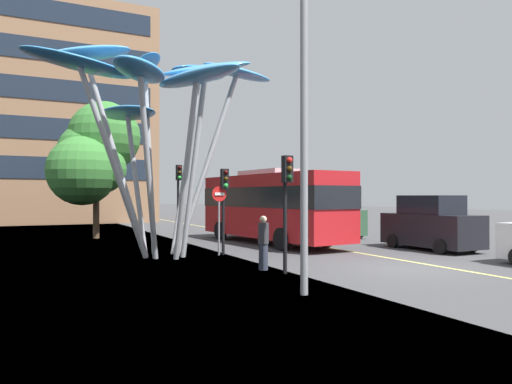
% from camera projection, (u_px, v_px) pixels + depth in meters
% --- Properties ---
extents(ground, '(120.00, 240.00, 0.10)m').
position_uv_depth(ground, '(391.00, 271.00, 15.07)').
color(ground, '#424244').
extents(red_bus, '(3.33, 10.14, 3.58)m').
position_uv_depth(red_bus, '(271.00, 203.00, 23.46)').
color(red_bus, red).
rests_on(red_bus, ground).
extents(leaf_sculpture, '(9.75, 8.93, 8.35)m').
position_uv_depth(leaf_sculpture, '(158.00, 87.00, 18.63)').
color(leaf_sculpture, '#9EA0A5').
rests_on(leaf_sculpture, ground).
extents(traffic_light_kerb_near, '(0.28, 0.42, 3.52)m').
position_uv_depth(traffic_light_kerb_near, '(287.00, 188.00, 14.28)').
color(traffic_light_kerb_near, black).
rests_on(traffic_light_kerb_near, ground).
extents(traffic_light_kerb_far, '(0.28, 0.42, 3.39)m').
position_uv_depth(traffic_light_kerb_far, '(224.00, 192.00, 18.87)').
color(traffic_light_kerb_far, black).
rests_on(traffic_light_kerb_far, ground).
extents(traffic_light_island_mid, '(0.28, 0.42, 3.94)m').
position_uv_depth(traffic_light_island_mid, '(179.00, 186.00, 24.97)').
color(traffic_light_island_mid, black).
rests_on(traffic_light_island_mid, ground).
extents(car_parked_mid, '(1.99, 4.39, 2.35)m').
position_uv_depth(car_parked_mid, '(431.00, 224.00, 20.72)').
color(car_parked_mid, black).
rests_on(car_parked_mid, ground).
extents(car_parked_far, '(1.93, 3.84, 2.28)m').
position_uv_depth(car_parked_far, '(334.00, 218.00, 27.14)').
color(car_parked_far, '#2D5138').
rests_on(car_parked_far, ground).
extents(car_side_street, '(1.99, 4.36, 2.30)m').
position_uv_depth(car_side_street, '(276.00, 214.00, 32.97)').
color(car_side_street, '#2D5138').
rests_on(car_side_street, ground).
extents(car_far_side, '(1.96, 4.56, 2.11)m').
position_uv_depth(car_far_side, '(244.00, 213.00, 38.23)').
color(car_far_side, navy).
rests_on(car_far_side, ground).
extents(street_lamp, '(1.45, 0.44, 7.97)m').
position_uv_depth(street_lamp, '(315.00, 83.00, 11.44)').
color(street_lamp, gray).
rests_on(street_lamp, ground).
extents(tree_pavement_near, '(5.05, 4.83, 7.57)m').
position_uv_depth(tree_pavement_near, '(94.00, 155.00, 26.00)').
color(tree_pavement_near, brown).
rests_on(tree_pavement_near, ground).
extents(pedestrian, '(0.34, 0.34, 1.70)m').
position_uv_depth(pedestrian, '(263.00, 243.00, 15.04)').
color(pedestrian, '#2D3342').
rests_on(pedestrian, ground).
extents(no_entry_sign, '(0.60, 0.12, 2.70)m').
position_uv_depth(no_entry_sign, '(219.00, 209.00, 18.78)').
color(no_entry_sign, gray).
rests_on(no_entry_sign, ground).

